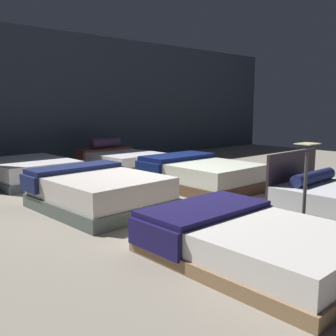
{
  "coord_description": "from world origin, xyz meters",
  "views": [
    {
      "loc": [
        -4.12,
        -4.67,
        1.54
      ],
      "look_at": [
        0.02,
        0.02,
        0.54
      ],
      "focal_mm": 40.84,
      "sensor_mm": 36.0,
      "label": 1
    }
  ],
  "objects_px": {
    "bed_3": "(200,174)",
    "price_sign": "(304,201)",
    "bed_0": "(249,240)",
    "bed_2": "(99,191)",
    "bed_5": "(121,160)",
    "bed_4": "(29,171)"
  },
  "relations": [
    {
      "from": "bed_3",
      "to": "price_sign",
      "type": "bearing_deg",
      "value": -112.38
    },
    {
      "from": "bed_0",
      "to": "bed_3",
      "type": "bearing_deg",
      "value": 51.01
    },
    {
      "from": "bed_2",
      "to": "bed_4",
      "type": "distance_m",
      "value": 2.79
    },
    {
      "from": "bed_0",
      "to": "bed_5",
      "type": "distance_m",
      "value": 5.94
    },
    {
      "from": "bed_5",
      "to": "price_sign",
      "type": "bearing_deg",
      "value": -105.1
    },
    {
      "from": "bed_5",
      "to": "bed_4",
      "type": "bearing_deg",
      "value": 176.76
    },
    {
      "from": "bed_3",
      "to": "price_sign",
      "type": "relative_size",
      "value": 1.88
    },
    {
      "from": "bed_5",
      "to": "bed_2",
      "type": "bearing_deg",
      "value": -132.88
    },
    {
      "from": "bed_2",
      "to": "bed_5",
      "type": "xyz_separation_m",
      "value": [
        2.31,
        2.79,
        -0.03
      ]
    },
    {
      "from": "bed_4",
      "to": "bed_5",
      "type": "distance_m",
      "value": 2.28
    },
    {
      "from": "bed_5",
      "to": "price_sign",
      "type": "distance_m",
      "value": 5.63
    },
    {
      "from": "bed_0",
      "to": "bed_5",
      "type": "height_order",
      "value": "bed_5"
    },
    {
      "from": "bed_0",
      "to": "bed_4",
      "type": "relative_size",
      "value": 1.09
    },
    {
      "from": "bed_2",
      "to": "bed_3",
      "type": "relative_size",
      "value": 0.96
    },
    {
      "from": "bed_4",
      "to": "bed_2",
      "type": "bearing_deg",
      "value": -91.65
    },
    {
      "from": "bed_3",
      "to": "bed_5",
      "type": "height_order",
      "value": "bed_5"
    },
    {
      "from": "bed_2",
      "to": "bed_0",
      "type": "bearing_deg",
      "value": -90.89
    },
    {
      "from": "bed_0",
      "to": "price_sign",
      "type": "height_order",
      "value": "price_sign"
    },
    {
      "from": "bed_0",
      "to": "bed_2",
      "type": "bearing_deg",
      "value": 91.0
    },
    {
      "from": "bed_2",
      "to": "bed_3",
      "type": "bearing_deg",
      "value": -1.77
    },
    {
      "from": "bed_0",
      "to": "bed_2",
      "type": "xyz_separation_m",
      "value": [
        -0.09,
        2.72,
        0.06
      ]
    },
    {
      "from": "bed_2",
      "to": "bed_3",
      "type": "height_order",
      "value": "bed_2"
    }
  ]
}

